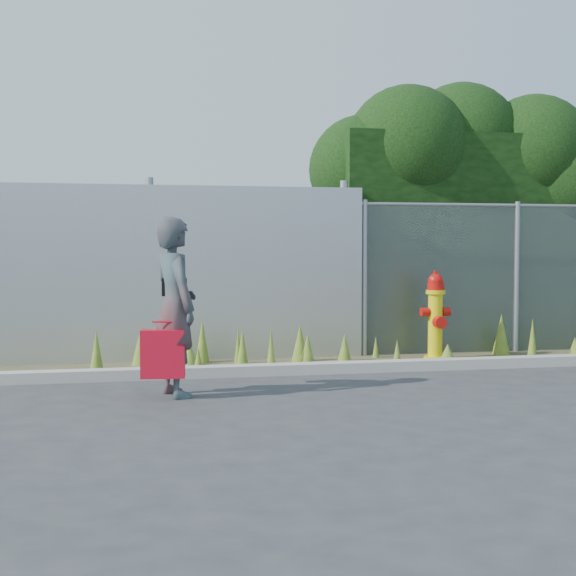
% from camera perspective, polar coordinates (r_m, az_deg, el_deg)
% --- Properties ---
extents(ground, '(80.00, 80.00, 0.00)m').
position_cam_1_polar(ground, '(7.43, 4.51, -8.26)').
color(ground, '#333336').
rests_on(ground, ground).
extents(curb, '(16.00, 0.22, 0.12)m').
position_cam_1_polar(curb, '(9.14, 1.34, -5.75)').
color(curb, '#A59D95').
rests_on(curb, ground).
extents(weed_strip, '(16.00, 1.30, 0.55)m').
position_cam_1_polar(weed_strip, '(9.78, 0.17, -4.66)').
color(weed_strip, '#4B442B').
rests_on(weed_strip, ground).
extents(corrugated_fence, '(8.50, 0.21, 2.30)m').
position_cam_1_polar(corrugated_fence, '(10.08, -18.57, 0.87)').
color(corrugated_fence, '#A5A8AC').
rests_on(corrugated_fence, ground).
extents(hedge, '(7.64, 2.22, 3.83)m').
position_cam_1_polar(hedge, '(12.73, 18.49, 5.97)').
color(hedge, black).
rests_on(hedge, ground).
extents(fire_hydrant, '(0.38, 0.34, 1.14)m').
position_cam_1_polar(fire_hydrant, '(10.27, 10.45, -2.07)').
color(fire_hydrant, yellow).
rests_on(fire_hydrant, ground).
extents(woman, '(0.58, 0.73, 1.73)m').
position_cam_1_polar(woman, '(7.78, -8.03, -1.34)').
color(woman, '#106366').
rests_on(woman, ground).
extents(red_tote_bag, '(0.41, 0.15, 0.54)m').
position_cam_1_polar(red_tote_bag, '(7.66, -8.90, -4.65)').
color(red_tote_bag, red).
extents(black_shoulder_bag, '(0.24, 0.10, 0.18)m').
position_cam_1_polar(black_shoulder_bag, '(8.03, -8.08, 0.07)').
color(black_shoulder_bag, black).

